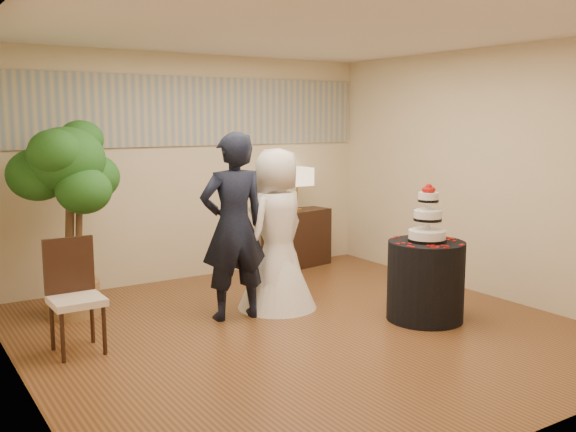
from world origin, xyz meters
TOP-DOWN VIEW (x-y plane):
  - floor at (0.00, 0.00)m, footprint 5.00×5.00m
  - ceiling at (0.00, 0.00)m, footprint 5.00×5.00m
  - wall_back at (0.00, 2.50)m, footprint 5.00×0.06m
  - wall_front at (0.00, -2.50)m, footprint 5.00×0.06m
  - wall_left at (-2.50, 0.00)m, footprint 0.06×5.00m
  - wall_right at (2.50, 0.00)m, footprint 0.06×5.00m
  - mural_border at (0.00, 2.48)m, footprint 4.90×0.02m
  - groom at (-0.37, 0.69)m, footprint 0.74×0.53m
  - bride at (0.20, 0.77)m, footprint 1.10×1.10m
  - cake_table at (1.23, -0.40)m, footprint 1.01×1.01m
  - wedding_cake at (1.23, -0.40)m, footprint 0.37×0.37m
  - console at (1.45, 2.27)m, footprint 0.99×0.57m
  - table_lamp at (1.45, 2.27)m, footprint 0.33×0.33m
  - ficus_tree at (-1.72, 1.68)m, footprint 1.37×1.37m
  - side_chair at (-1.96, 0.56)m, footprint 0.46×0.48m

SIDE VIEW (x-z plane):
  - floor at x=0.00m, z-range 0.00..0.00m
  - console at x=1.45m, z-range 0.00..0.78m
  - cake_table at x=1.23m, z-range 0.00..0.80m
  - side_chair at x=-1.96m, z-range 0.00..0.99m
  - bride at x=0.20m, z-range 0.00..1.71m
  - groom at x=-0.37m, z-range 0.00..1.89m
  - ficus_tree at x=-1.72m, z-range 0.00..2.04m
  - table_lamp at x=1.45m, z-range 0.78..1.36m
  - wedding_cake at x=1.23m, z-range 0.80..1.38m
  - wall_back at x=0.00m, z-range 0.00..2.80m
  - wall_front at x=0.00m, z-range 0.00..2.80m
  - wall_left at x=-2.50m, z-range 0.00..2.80m
  - wall_right at x=2.50m, z-range 0.00..2.80m
  - mural_border at x=0.00m, z-range 1.68..2.52m
  - ceiling at x=0.00m, z-range 2.80..2.80m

